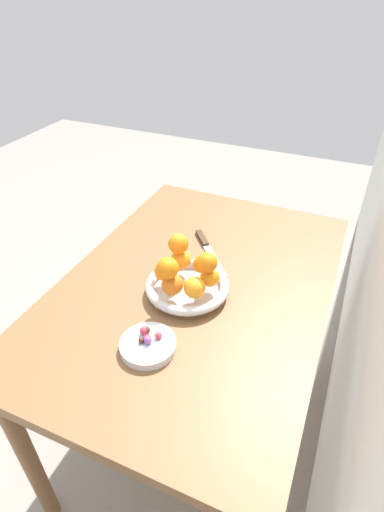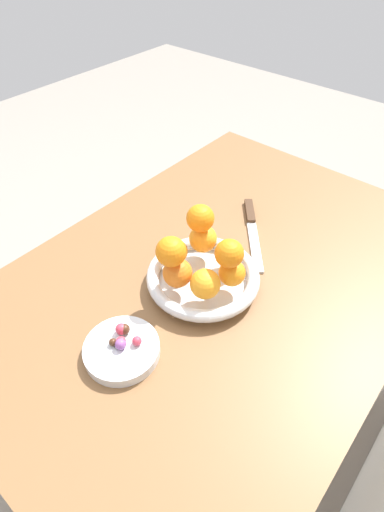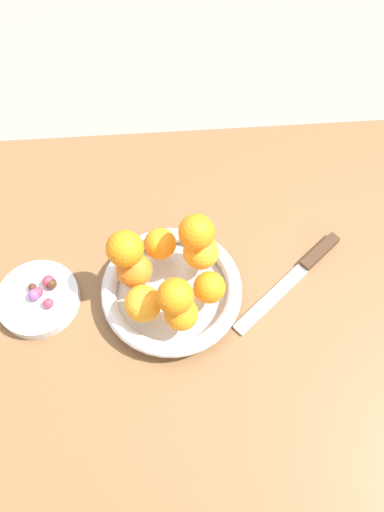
{
  "view_description": "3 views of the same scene",
  "coord_description": "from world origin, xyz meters",
  "px_view_note": "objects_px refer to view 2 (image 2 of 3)",
  "views": [
    {
      "loc": [
        0.84,
        0.35,
        1.5
      ],
      "look_at": [
        0.03,
        -0.0,
        0.86
      ],
      "focal_mm": 28.0,
      "sensor_mm": 36.0,
      "label": 1
    },
    {
      "loc": [
        0.51,
        0.35,
        1.38
      ],
      "look_at": [
        0.08,
        -0.02,
        0.83
      ],
      "focal_mm": 28.0,
      "sensor_mm": 36.0,
      "label": 2
    },
    {
      "loc": [
        0.04,
        0.35,
        1.53
      ],
      "look_at": [
        0.02,
        -0.03,
        0.84
      ],
      "focal_mm": 35.0,
      "sensor_mm": 36.0,
      "label": 3
    }
  ],
  "objects_px": {
    "candy_ball_3": "(121,329)",
    "knife": "(252,227)",
    "orange_1": "(175,251)",
    "orange_8": "(200,218)",
    "candy_dish": "(122,350)",
    "fruit_bowl": "(203,278)",
    "orange_2": "(178,273)",
    "orange_6": "(171,252)",
    "orange_3": "(205,284)",
    "orange_5": "(229,251)",
    "candy_ball_5": "(121,344)",
    "orange_0": "(202,240)",
    "dining_table": "(218,298)",
    "candy_ball_2": "(121,342)",
    "candy_ball_0": "(124,329)",
    "orange_4": "(232,273)",
    "orange_7": "(229,253)",
    "candy_ball_1": "(137,341)",
    "candy_ball_6": "(121,344)"
  },
  "relations": [
    {
      "from": "orange_3",
      "to": "candy_ball_1",
      "type": "height_order",
      "value": "orange_3"
    },
    {
      "from": "orange_1",
      "to": "candy_ball_1",
      "type": "relative_size",
      "value": 3.13
    },
    {
      "from": "dining_table",
      "to": "orange_4",
      "type": "bearing_deg",
      "value": 55.06
    },
    {
      "from": "candy_ball_3",
      "to": "candy_ball_5",
      "type": "relative_size",
      "value": 1.14
    },
    {
      "from": "orange_7",
      "to": "candy_ball_2",
      "type": "relative_size",
      "value": 2.96
    },
    {
      "from": "fruit_bowl",
      "to": "knife",
      "type": "height_order",
      "value": "fruit_bowl"
    },
    {
      "from": "candy_ball_3",
      "to": "knife",
      "type": "relative_size",
      "value": 0.1
    },
    {
      "from": "orange_3",
      "to": "candy_ball_2",
      "type": "xyz_separation_m",
      "value": [
        0.18,
        -0.05,
        -0.04
      ]
    },
    {
      "from": "candy_ball_5",
      "to": "candy_ball_6",
      "type": "xyz_separation_m",
      "value": [
        0.0,
        0.0,
        0.0
      ]
    },
    {
      "from": "orange_6",
      "to": "orange_7",
      "type": "bearing_deg",
      "value": 131.27
    },
    {
      "from": "orange_2",
      "to": "orange_6",
      "type": "relative_size",
      "value": 1.01
    },
    {
      "from": "fruit_bowl",
      "to": "candy_ball_1",
      "type": "height_order",
      "value": "same"
    },
    {
      "from": "orange_0",
      "to": "orange_8",
      "type": "bearing_deg",
      "value": -29.43
    },
    {
      "from": "orange_5",
      "to": "orange_0",
      "type": "bearing_deg",
      "value": -79.36
    },
    {
      "from": "orange_0",
      "to": "candy_dish",
      "type": "bearing_deg",
      "value": 8.03
    },
    {
      "from": "dining_table",
      "to": "orange_8",
      "type": "distance_m",
      "value": 0.22
    },
    {
      "from": "orange_1",
      "to": "orange_8",
      "type": "xyz_separation_m",
      "value": [
        -0.06,
        0.02,
        0.06
      ]
    },
    {
      "from": "orange_2",
      "to": "knife",
      "type": "xyz_separation_m",
      "value": [
        -0.28,
        -0.01,
        -0.06
      ]
    },
    {
      "from": "orange_7",
      "to": "candy_ball_0",
      "type": "distance_m",
      "value": 0.24
    },
    {
      "from": "candy_dish",
      "to": "orange_2",
      "type": "bearing_deg",
      "value": -175.51
    },
    {
      "from": "orange_1",
      "to": "orange_2",
      "type": "relative_size",
      "value": 0.92
    },
    {
      "from": "knife",
      "to": "orange_4",
      "type": "bearing_deg",
      "value": 22.44
    },
    {
      "from": "candy_ball_0",
      "to": "orange_3",
      "type": "bearing_deg",
      "value": 157.75
    },
    {
      "from": "orange_0",
      "to": "candy_ball_5",
      "type": "height_order",
      "value": "orange_0"
    },
    {
      "from": "dining_table",
      "to": "knife",
      "type": "relative_size",
      "value": 5.16
    },
    {
      "from": "orange_7",
      "to": "candy_ball_2",
      "type": "bearing_deg",
      "value": -15.56
    },
    {
      "from": "orange_4",
      "to": "orange_6",
      "type": "height_order",
      "value": "orange_6"
    },
    {
      "from": "candy_ball_5",
      "to": "candy_dish",
      "type": "bearing_deg",
      "value": -89.49
    },
    {
      "from": "orange_3",
      "to": "candy_dish",
      "type": "bearing_deg",
      "value": -14.46
    },
    {
      "from": "orange_2",
      "to": "orange_7",
      "type": "relative_size",
      "value": 1.06
    },
    {
      "from": "candy_dish",
      "to": "candy_ball_0",
      "type": "distance_m",
      "value": 0.04
    },
    {
      "from": "orange_2",
      "to": "candy_ball_1",
      "type": "xyz_separation_m",
      "value": [
        0.15,
        0.03,
        -0.04
      ]
    },
    {
      "from": "candy_dish",
      "to": "candy_ball_5",
      "type": "distance_m",
      "value": 0.02
    },
    {
      "from": "candy_ball_2",
      "to": "candy_ball_0",
      "type": "bearing_deg",
      "value": -146.51
    },
    {
      "from": "orange_5",
      "to": "candy_ball_5",
      "type": "relative_size",
      "value": 2.8
    },
    {
      "from": "orange_2",
      "to": "candy_dish",
      "type": "bearing_deg",
      "value": 4.49
    },
    {
      "from": "dining_table",
      "to": "orange_5",
      "type": "bearing_deg",
      "value": 120.67
    },
    {
      "from": "fruit_bowl",
      "to": "orange_8",
      "type": "bearing_deg",
      "value": -134.04
    },
    {
      "from": "orange_1",
      "to": "candy_ball_2",
      "type": "xyz_separation_m",
      "value": [
        0.21,
        0.06,
        -0.04
      ]
    },
    {
      "from": "candy_dish",
      "to": "fruit_bowl",
      "type": "bearing_deg",
      "value": 178.64
    },
    {
      "from": "orange_7",
      "to": "candy_ball_3",
      "type": "distance_m",
      "value": 0.24
    },
    {
      "from": "orange_0",
      "to": "orange_7",
      "type": "bearing_deg",
      "value": 66.76
    },
    {
      "from": "orange_6",
      "to": "candy_ball_1",
      "type": "height_order",
      "value": "orange_6"
    },
    {
      "from": "knife",
      "to": "orange_5",
      "type": "bearing_deg",
      "value": 15.3
    },
    {
      "from": "candy_ball_5",
      "to": "candy_ball_2",
      "type": "bearing_deg",
      "value": -139.35
    },
    {
      "from": "orange_5",
      "to": "knife",
      "type": "xyz_separation_m",
      "value": [
        -0.16,
        -0.04,
        -0.06
      ]
    },
    {
      "from": "dining_table",
      "to": "candy_ball_3",
      "type": "relative_size",
      "value": 51.02
    },
    {
      "from": "dining_table",
      "to": "candy_ball_5",
      "type": "bearing_deg",
      "value": -2.16
    },
    {
      "from": "candy_ball_0",
      "to": "candy_ball_1",
      "type": "distance_m",
      "value": 0.04
    },
    {
      "from": "orange_4",
      "to": "candy_ball_6",
      "type": "bearing_deg",
      "value": -15.15
    }
  ]
}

